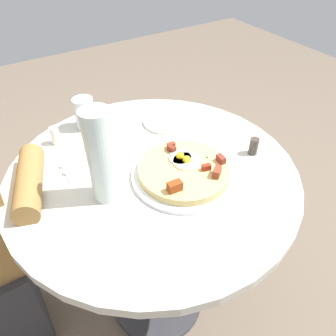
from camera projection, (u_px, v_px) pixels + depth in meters
name	position (u px, v px, depth m)	size (l,w,h in m)	color
ground_plane	(158.00, 299.00, 1.47)	(6.00, 6.00, 0.00)	#6B5B4C
dining_table	(154.00, 211.00, 1.09)	(0.86, 0.86, 0.76)	beige
pizza_plate	(184.00, 175.00, 0.95)	(0.30, 0.30, 0.01)	white
breakfast_pizza	(185.00, 170.00, 0.94)	(0.26, 0.26, 0.05)	tan
bread_plate	(165.00, 122.00, 1.17)	(0.15, 0.15, 0.01)	silver
napkin	(91.00, 161.00, 1.01)	(0.17, 0.14, 0.00)	white
fork	(93.00, 163.00, 0.99)	(0.18, 0.01, 0.01)	silver
knife	(89.00, 157.00, 1.01)	(0.18, 0.01, 0.01)	silver
water_glass	(85.00, 113.00, 1.12)	(0.07, 0.07, 0.11)	silver
water_bottle	(101.00, 157.00, 0.81)	(0.07, 0.07, 0.26)	silver
salt_shaker	(55.00, 135.00, 1.06)	(0.03, 0.03, 0.06)	white
pepper_shaker	(254.00, 146.00, 1.02)	(0.03, 0.03, 0.05)	#3F3833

